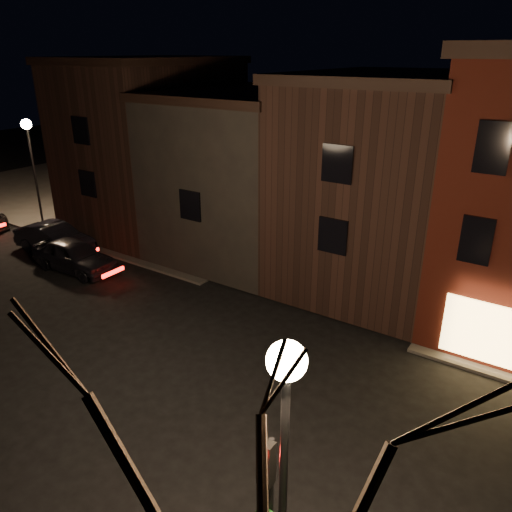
{
  "coord_description": "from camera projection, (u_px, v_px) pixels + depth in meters",
  "views": [
    {
      "loc": [
        9.17,
        -11.17,
        10.37
      ],
      "look_at": [
        -0.52,
        3.15,
        3.2
      ],
      "focal_mm": 35.0,
      "sensor_mm": 36.0,
      "label": 1
    }
  ],
  "objects": [
    {
      "name": "parked_car_b",
      "position": [
        55.0,
        239.0,
        27.29
      ],
      "size": [
        4.97,
        2.08,
        1.6
      ],
      "primitive_type": "imported",
      "rotation": [
        0.0,
        0.0,
        1.65
      ],
      "color": "black",
      "rests_on": "ground"
    },
    {
      "name": "traffic_signal",
      "position": [
        268.0,
        499.0,
        9.07
      ],
      "size": [
        0.58,
        0.38,
        4.05
      ],
      "color": "black",
      "rests_on": "sidewalk_near_right"
    },
    {
      "name": "row_building_c",
      "position": [
        153.0,
        144.0,
        30.08
      ],
      "size": [
        7.3,
        10.3,
        9.9
      ],
      "color": "black",
      "rests_on": "ground"
    },
    {
      "name": "street_lamp_near",
      "position": [
        285.0,
        424.0,
        7.48
      ],
      "size": [
        0.6,
        0.6,
        6.48
      ],
      "color": "black",
      "rests_on": "sidewalk_near_right"
    },
    {
      "name": "ground",
      "position": [
        218.0,
        373.0,
        17.26
      ],
      "size": [
        120.0,
        120.0,
        0.0
      ],
      "primitive_type": "plane",
      "color": "black",
      "rests_on": "ground"
    },
    {
      "name": "row_building_b",
      "position": [
        252.0,
        172.0,
        26.61
      ],
      "size": [
        7.8,
        10.3,
        8.4
      ],
      "color": "black",
      "rests_on": "ground"
    },
    {
      "name": "parked_car_a",
      "position": [
        74.0,
        255.0,
        25.03
      ],
      "size": [
        4.83,
        2.11,
        1.62
      ],
      "primitive_type": "imported",
      "rotation": [
        0.0,
        0.0,
        1.61
      ],
      "color": "black",
      "rests_on": "ground"
    },
    {
      "name": "street_lamp_far",
      "position": [
        29.0,
        143.0,
        29.86
      ],
      "size": [
        0.6,
        0.6,
        6.48
      ],
      "color": "black",
      "rests_on": "sidewalk_far_left"
    },
    {
      "name": "row_building_a",
      "position": [
        383.0,
        181.0,
        22.67
      ],
      "size": [
        7.3,
        10.3,
        9.4
      ],
      "color": "black",
      "rests_on": "ground"
    },
    {
      "name": "sidewalk_far_left",
      "position": [
        178.0,
        179.0,
        42.9
      ],
      "size": [
        30.0,
        30.0,
        0.12
      ],
      "primitive_type": "cube",
      "color": "#2D2B28",
      "rests_on": "ground"
    }
  ]
}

